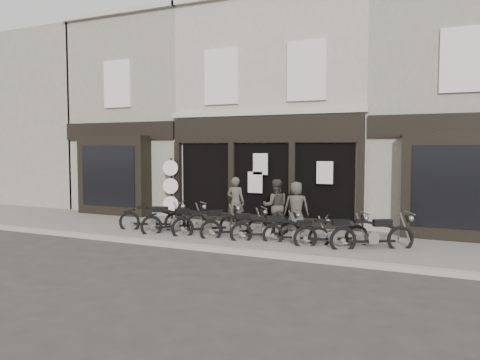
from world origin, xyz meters
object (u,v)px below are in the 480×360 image
at_px(motorcycle_3, 235,228).
at_px(motorcycle_4, 266,231).
at_px(motorcycle_6, 332,235).
at_px(man_left, 236,202).
at_px(motorcycle_0, 153,220).
at_px(motorcycle_1, 175,223).
at_px(advert_sign_post, 171,191).
at_px(man_right, 296,207).
at_px(motorcycle_2, 208,225).
at_px(motorcycle_5, 297,234).
at_px(motorcycle_7, 373,237).
at_px(man_centre, 276,206).

xyz_separation_m(motorcycle_3, motorcycle_4, (1.03, -0.03, -0.00)).
distance_m(motorcycle_6, man_left, 4.08).
relative_size(motorcycle_0, motorcycle_6, 1.14).
distance_m(motorcycle_0, motorcycle_1, 0.88).
distance_m(motorcycle_1, man_left, 2.22).
height_order(motorcycle_4, advert_sign_post, advert_sign_post).
relative_size(man_right, advert_sign_post, 0.67).
relative_size(motorcycle_2, motorcycle_3, 1.01).
distance_m(motorcycle_5, man_left, 3.26).
relative_size(motorcycle_6, motorcycle_7, 0.92).
height_order(motorcycle_6, man_left, man_left).
relative_size(motorcycle_5, man_centre, 1.14).
bearing_deg(advert_sign_post, motorcycle_4, -44.91).
xyz_separation_m(motorcycle_3, motorcycle_7, (4.05, 0.07, 0.04)).
bearing_deg(man_left, man_right, 175.50).
xyz_separation_m(man_centre, man_right, (0.60, 0.27, -0.04)).
xyz_separation_m(motorcycle_0, motorcycle_4, (4.02, -0.03, -0.03)).
height_order(motorcycle_6, advert_sign_post, advert_sign_post).
bearing_deg(advert_sign_post, man_left, -31.44).
bearing_deg(motorcycle_7, man_right, 121.64).
relative_size(motorcycle_0, motorcycle_4, 1.15).
bearing_deg(man_left, motorcycle_7, 159.66).
distance_m(motorcycle_2, motorcycle_3, 0.97).
xyz_separation_m(motorcycle_4, man_right, (0.40, 1.59, 0.54)).
bearing_deg(advert_sign_post, motorcycle_1, -73.28).
xyz_separation_m(motorcycle_0, motorcycle_3, (2.99, 0.00, -0.03)).
bearing_deg(motorcycle_3, motorcycle_2, 139.85).
bearing_deg(motorcycle_7, motorcycle_2, 151.50).
distance_m(motorcycle_3, motorcycle_4, 1.03).
distance_m(motorcycle_0, motorcycle_5, 4.95).
distance_m(motorcycle_4, man_centre, 1.45).
height_order(motorcycle_3, motorcycle_5, motorcycle_3).
xyz_separation_m(motorcycle_2, motorcycle_4, (2.00, -0.07, -0.02)).
distance_m(man_left, advert_sign_post, 3.12).
xyz_separation_m(man_centre, advert_sign_post, (-4.62, 1.03, 0.21)).
relative_size(motorcycle_2, man_right, 1.11).
bearing_deg(motorcycle_4, man_centre, 69.14).
relative_size(motorcycle_5, motorcycle_7, 0.92).
relative_size(motorcycle_2, motorcycle_7, 0.86).
bearing_deg(man_left, motorcycle_2, 80.24).
relative_size(motorcycle_4, man_left, 1.11).
height_order(motorcycle_4, motorcycle_6, motorcycle_6).
bearing_deg(motorcycle_0, motorcycle_4, -18.11).
xyz_separation_m(motorcycle_5, man_left, (-2.72, 1.69, 0.61)).
bearing_deg(man_right, motorcycle_6, 117.62).
distance_m(motorcycle_3, man_centre, 1.63).
xyz_separation_m(motorcycle_4, motorcycle_5, (0.93, -0.02, -0.03)).
height_order(motorcycle_6, man_right, man_right).
bearing_deg(man_right, advert_sign_post, -26.08).
relative_size(motorcycle_3, man_left, 1.04).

